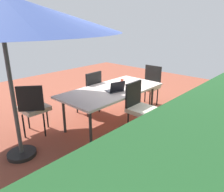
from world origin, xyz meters
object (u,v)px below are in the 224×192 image
(cup, at_px, (122,82))
(laptop, at_px, (116,89))
(chair_south, at_px, (89,90))
(chair_west, at_px, (149,84))
(chair_north, at_px, (140,106))
(chair_southeast, at_px, (33,106))
(dining_table, at_px, (112,91))

(cup, bearing_deg, laptop, 26.93)
(chair_south, xyz_separation_m, chair_west, (-1.36, 0.69, 0.00))
(chair_north, xyz_separation_m, chair_southeast, (1.32, -1.40, 0.00))
(dining_table, distance_m, chair_north, 0.70)
(dining_table, height_order, chair_west, chair_west)
(dining_table, xyz_separation_m, laptop, (0.07, 0.16, 0.09))
(cup, bearing_deg, chair_south, -56.40)
(dining_table, bearing_deg, chair_west, -179.70)
(chair_north, relative_size, laptop, 2.62)
(chair_north, distance_m, cup, 0.91)
(cup, bearing_deg, dining_table, 12.10)
(chair_southeast, distance_m, laptop, 1.54)
(chair_west, xyz_separation_m, chair_southeast, (2.69, -0.71, 0.00))
(dining_table, distance_m, chair_west, 1.38)
(chair_west, relative_size, chair_north, 1.00)
(chair_south, relative_size, cup, 8.69)
(chair_west, height_order, chair_north, same)
(chair_southeast, bearing_deg, laptop, -175.71)
(dining_table, bearing_deg, chair_southeast, -28.50)
(chair_north, distance_m, chair_southeast, 1.93)
(chair_north, bearing_deg, chair_west, 25.43)
(chair_west, distance_m, chair_southeast, 2.79)
(dining_table, xyz_separation_m, chair_north, (0.00, 0.69, -0.13))
(chair_north, relative_size, chair_southeast, 1.00)
(chair_west, distance_m, cup, 0.99)
(chair_south, bearing_deg, laptop, 82.60)
(chair_west, bearing_deg, dining_table, -91.27)
(dining_table, relative_size, chair_south, 2.19)
(laptop, bearing_deg, chair_southeast, -19.68)
(chair_south, relative_size, chair_west, 1.00)
(chair_south, distance_m, chair_west, 1.52)
(chair_southeast, height_order, cup, chair_southeast)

